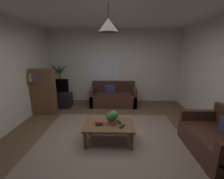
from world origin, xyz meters
TOP-DOWN VIEW (x-y plane):
  - floor at (0.00, 0.00)m, footprint 4.94×5.44m
  - rug at (0.00, -0.20)m, footprint 3.21×2.99m
  - wall_back at (0.00, 2.75)m, footprint 5.06×0.06m
  - ceiling at (0.00, 0.00)m, footprint 4.94×5.44m
  - window_pane at (-0.38, 2.72)m, footprint 1.12×0.01m
  - couch_under_window at (-0.00, 2.24)m, footprint 1.61×0.85m
  - couch_right_side at (1.98, -0.50)m, footprint 0.85×1.33m
  - coffee_table at (-0.05, -0.12)m, footprint 1.03×0.66m
  - book_on_table_0 at (-0.26, -0.14)m, footprint 0.15×0.12m
  - book_on_table_1 at (-0.26, -0.14)m, footprint 0.18×0.14m
  - book_on_table_2 at (-0.26, -0.15)m, footprint 0.17×0.14m
  - remote_on_table_0 at (0.22, -0.24)m, footprint 0.13×0.16m
  - remote_on_table_1 at (0.16, -0.04)m, footprint 0.10×0.17m
  - potted_plant_on_table at (0.02, -0.10)m, footprint 0.25×0.22m
  - tv_stand at (-1.92, 1.97)m, footprint 0.90×0.44m
  - tv at (-1.92, 1.95)m, footprint 0.80×0.16m
  - potted_palm_corner at (-1.99, 2.44)m, footprint 0.79×0.78m
  - bookshelf_corner at (-2.10, 1.34)m, footprint 0.70×0.31m
  - pendant_lamp at (-0.05, -0.12)m, footprint 0.37×0.37m

SIDE VIEW (x-z plane):
  - floor at x=0.00m, z-range -0.02..0.00m
  - rug at x=0.00m, z-range 0.00..0.01m
  - tv_stand at x=-1.92m, z-range 0.00..0.50m
  - couch_under_window at x=0.00m, z-range -0.14..0.68m
  - couch_right_side at x=1.98m, z-range -0.13..0.69m
  - coffee_table at x=-0.05m, z-range 0.14..0.55m
  - remote_on_table_0 at x=0.22m, z-range 0.41..0.43m
  - remote_on_table_1 at x=0.16m, z-range 0.41..0.43m
  - book_on_table_0 at x=-0.26m, z-range 0.41..0.44m
  - book_on_table_1 at x=-0.26m, z-range 0.44..0.46m
  - book_on_table_2 at x=-0.26m, z-range 0.46..0.49m
  - potted_plant_on_table at x=0.02m, z-range 0.41..0.72m
  - potted_palm_corner at x=-1.99m, z-range -0.12..1.41m
  - bookshelf_corner at x=-2.10m, z-range 0.01..1.41m
  - tv at x=-1.92m, z-range 0.51..1.01m
  - window_pane at x=-0.38m, z-range 0.63..1.81m
  - wall_back at x=0.00m, z-range 0.00..2.70m
  - pendant_lamp at x=-0.05m, z-range 2.09..2.58m
  - ceiling at x=0.00m, z-range 2.70..2.72m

